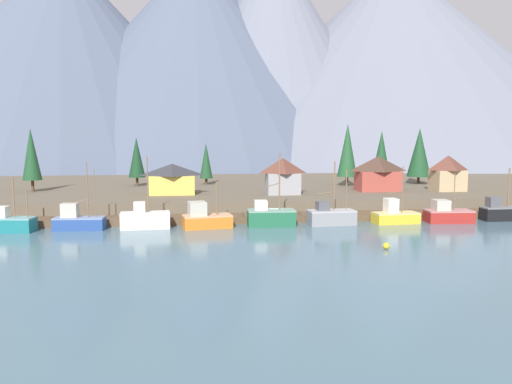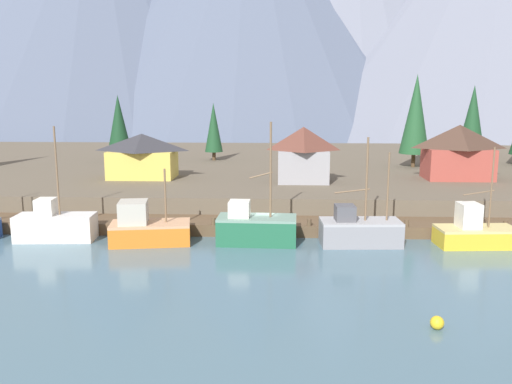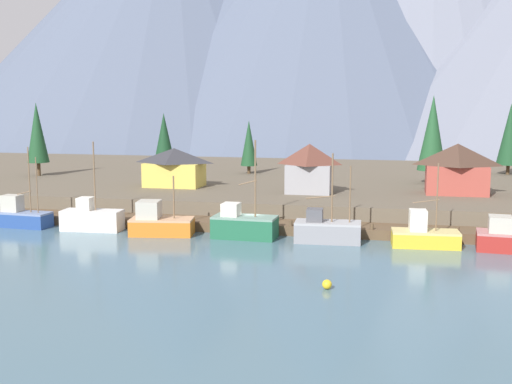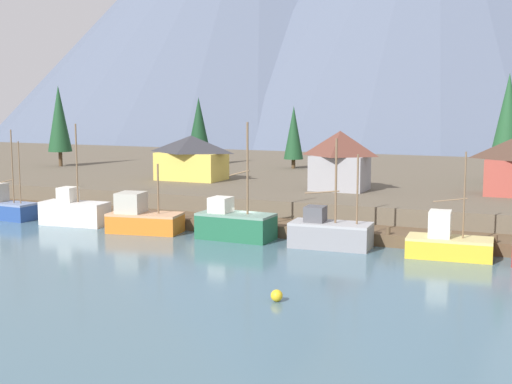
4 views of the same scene
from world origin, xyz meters
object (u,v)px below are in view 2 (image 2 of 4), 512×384
(fishing_boat_orange, at_px, (147,228))
(conifer_near_right, at_px, (119,122))
(fishing_boat_yellow, at_px, (475,233))
(house_yellow, at_px, (142,155))
(fishing_boat_green, at_px, (256,228))
(conifer_back_right, at_px, (473,116))
(house_red, at_px, (458,151))
(conifer_mid_left, at_px, (416,114))
(fishing_boat_white, at_px, (55,225))
(house_grey, at_px, (303,154))
(fishing_boat_grey, at_px, (359,230))
(channel_buoy, at_px, (437,323))
(conifer_back_left, at_px, (214,128))

(fishing_boat_orange, bearing_deg, conifer_near_right, 100.79)
(fishing_boat_yellow, height_order, house_yellow, fishing_boat_yellow)
(fishing_boat_green, xyz_separation_m, conifer_near_right, (-20.67, 32.67, 6.64))
(fishing_boat_orange, height_order, conifer_back_right, conifer_back_right)
(house_red, height_order, conifer_mid_left, conifer_mid_left)
(fishing_boat_white, distance_m, house_grey, 26.06)
(fishing_boat_grey, height_order, house_yellow, fishing_boat_grey)
(conifer_back_right, relative_size, channel_buoy, 15.21)
(fishing_boat_white, relative_size, house_red, 1.26)
(fishing_boat_grey, distance_m, conifer_near_right, 44.17)
(fishing_boat_yellow, distance_m, channel_buoy, 17.16)
(fishing_boat_green, xyz_separation_m, fishing_boat_yellow, (17.26, -0.04, -0.19))
(fishing_boat_grey, height_order, conifer_near_right, conifer_near_right)
(fishing_boat_white, relative_size, fishing_boat_orange, 1.40)
(house_red, bearing_deg, fishing_boat_yellow, -103.17)
(house_red, distance_m, channel_buoy, 36.03)
(house_red, xyz_separation_m, conifer_near_right, (-42.18, 14.51, 2.33))
(conifer_near_right, relative_size, conifer_mid_left, 0.78)
(house_red, relative_size, conifer_mid_left, 0.63)
(fishing_boat_white, relative_size, conifer_mid_left, 0.79)
(house_yellow, height_order, channel_buoy, house_yellow)
(house_grey, relative_size, conifer_back_right, 0.55)
(house_yellow, relative_size, conifer_back_left, 0.93)
(fishing_boat_white, height_order, fishing_boat_yellow, fishing_boat_white)
(fishing_boat_white, height_order, fishing_boat_grey, fishing_boat_white)
(conifer_back_right, bearing_deg, conifer_back_left, -169.10)
(house_grey, relative_size, channel_buoy, 8.43)
(fishing_boat_green, xyz_separation_m, conifer_mid_left, (19.06, 27.92, 8.00))
(fishing_boat_orange, xyz_separation_m, fishing_boat_yellow, (25.93, 0.44, -0.18))
(fishing_boat_white, height_order, conifer_back_left, conifer_back_left)
(fishing_boat_yellow, bearing_deg, conifer_mid_left, 82.06)
(house_yellow, xyz_separation_m, conifer_back_left, (5.97, 16.65, 2.10))
(conifer_back_left, bearing_deg, house_red, -28.61)
(fishing_boat_white, distance_m, house_yellow, 17.85)
(channel_buoy, bearing_deg, house_yellow, 125.47)
(conifer_near_right, xyz_separation_m, channel_buoy, (30.64, -48.24, -7.55))
(fishing_boat_yellow, bearing_deg, fishing_boat_orange, 176.72)
(fishing_boat_white, relative_size, house_grey, 1.58)
(house_grey, bearing_deg, fishing_boat_white, -143.96)
(fishing_boat_white, distance_m, fishing_boat_grey, 24.65)
(fishing_boat_white, relative_size, conifer_back_left, 1.15)
(fishing_boat_white, height_order, fishing_boat_orange, fishing_boat_white)
(fishing_boat_white, height_order, house_red, fishing_boat_white)
(fishing_boat_grey, distance_m, conifer_back_right, 47.84)
(conifer_mid_left, bearing_deg, conifer_back_left, 167.11)
(conifer_back_left, distance_m, conifer_back_right, 39.17)
(conifer_mid_left, distance_m, conifer_back_right, 17.98)
(fishing_boat_orange, xyz_separation_m, conifer_back_left, (1.16, 34.49, 5.89))
(house_yellow, distance_m, conifer_back_left, 17.81)
(conifer_back_left, bearing_deg, house_yellow, -109.71)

